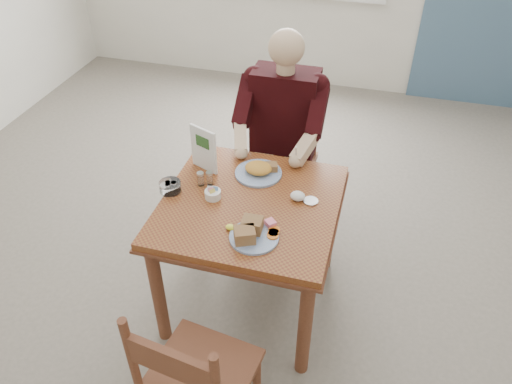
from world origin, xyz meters
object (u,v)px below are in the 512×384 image
(table, at_px, (250,218))
(chair_far, at_px, (283,161))
(chair_near, at_px, (196,381))
(near_plate, at_px, (252,233))
(far_plate, at_px, (259,170))
(diner, at_px, (282,124))

(table, bearing_deg, chair_far, 90.00)
(chair_near, relative_size, near_plate, 3.24)
(table, bearing_deg, far_plate, 94.06)
(near_plate, xyz_separation_m, far_plate, (-0.10, 0.50, -0.00))
(chair_near, distance_m, far_plate, 1.16)
(table, relative_size, diner, 0.66)
(table, height_order, chair_near, chair_near)
(diner, bearing_deg, far_plate, -92.20)
(chair_far, distance_m, far_plate, 0.62)
(far_plate, bearing_deg, chair_far, 88.16)
(far_plate, bearing_deg, near_plate, -78.60)
(chair_far, distance_m, near_plate, 1.09)
(chair_near, relative_size, diner, 0.69)
(table, relative_size, near_plate, 3.14)
(chair_near, bearing_deg, chair_far, 90.50)
(diner, xyz_separation_m, far_plate, (-0.02, -0.46, -0.03))
(table, height_order, near_plate, near_plate)
(chair_near, bearing_deg, far_plate, 91.64)
(table, relative_size, far_plate, 2.80)
(chair_far, bearing_deg, far_plate, -91.84)
(diner, bearing_deg, table, -90.00)
(table, xyz_separation_m, near_plate, (0.08, -0.25, 0.14))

